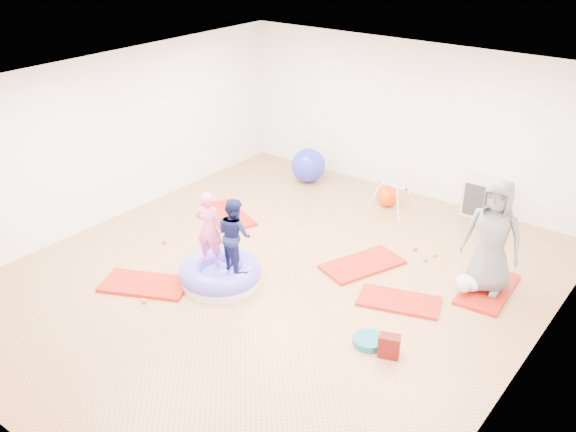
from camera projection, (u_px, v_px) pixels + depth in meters
The scene contains 19 objects.
room at pixel (275, 190), 8.66m from camera, with size 7.01×8.01×2.81m.
gym_mat_front_left at pixel (145, 285), 9.09m from camera, with size 1.22×0.61×0.05m, color red.
gym_mat_mid_left at pixel (227, 215), 11.13m from camera, with size 1.18×0.59×0.05m, color red.
gym_mat_center_back at pixel (362, 265), 9.60m from camera, with size 1.22×0.61×0.05m, color red.
gym_mat_right at pixel (399, 301), 8.71m from camera, with size 1.09×0.55×0.05m, color red.
gym_mat_rear_right at pixel (487, 289), 8.98m from camera, with size 1.21×0.61×0.05m, color red.
inflatable_cushion at pixel (220, 274), 9.13m from camera, with size 1.17×1.17×0.37m.
child_pink at pixel (209, 225), 8.87m from camera, with size 0.40×0.26×1.10m, color #FA5B95.
child_navy at pixel (234, 231), 8.72m from camera, with size 0.52×0.40×1.07m, color #121647.
adult_caregiver at pixel (493, 236), 8.60m from camera, with size 0.80×0.52×1.64m, color slate.
infant at pixel (468, 284), 8.85m from camera, with size 0.38×0.38×0.22m.
ball_pit_balls at pixel (301, 275), 9.31m from camera, with size 4.35×3.65×0.07m.
exercise_ball_blue at pixel (308, 165), 12.42m from camera, with size 0.66×0.66×0.66m, color #262DC0.
exercise_ball_orange at pixel (388, 196), 11.46m from camera, with size 0.39×0.39×0.39m, color #FF4600.
infant_play_gym at pixel (392, 194), 11.11m from camera, with size 0.70×0.67×0.54m.
cube_shelf at pixel (483, 199), 11.00m from camera, with size 0.67×0.33×0.67m.
balance_disc at pixel (369, 341), 7.88m from camera, with size 0.40×0.40×0.09m, color #156579.
backpack at pixel (389, 346), 7.63m from camera, with size 0.25×0.16×0.29m, color #A00D04.
yellow_toy at pixel (212, 284), 9.13m from camera, with size 0.20×0.20×0.03m, color orange.
Camera 1 is at (4.95, -6.22, 4.87)m, focal length 40.00 mm.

